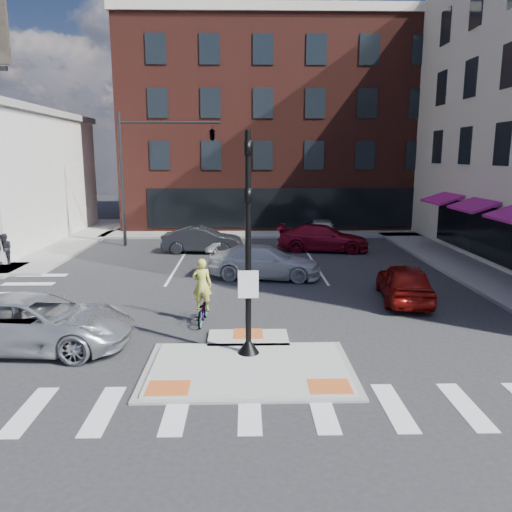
{
  "coord_description": "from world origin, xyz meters",
  "views": [
    {
      "loc": [
        -0.09,
        -12.59,
        5.46
      ],
      "look_at": [
        0.3,
        4.61,
        2.0
      ],
      "focal_mm": 35.0,
      "sensor_mm": 36.0,
      "label": 1
    }
  ],
  "objects_px": {
    "silver_suv": "(35,322)",
    "bg_car_dark": "(202,240)",
    "bg_car_silver": "(322,229)",
    "cyclist": "(202,302)",
    "white_pickup": "(264,262)",
    "bg_car_red": "(323,238)",
    "red_sedan": "(404,282)",
    "pedestrian_a": "(5,249)"
  },
  "relations": [
    {
      "from": "pedestrian_a",
      "to": "red_sedan",
      "type": "bearing_deg",
      "value": 9.06
    },
    {
      "from": "pedestrian_a",
      "to": "bg_car_dark",
      "type": "bearing_deg",
      "value": 49.44
    },
    {
      "from": "bg_car_silver",
      "to": "bg_car_red",
      "type": "distance_m",
      "value": 4.04
    },
    {
      "from": "red_sedan",
      "to": "cyclist",
      "type": "relative_size",
      "value": 1.96
    },
    {
      "from": "bg_car_red",
      "to": "cyclist",
      "type": "distance_m",
      "value": 14.04
    },
    {
      "from": "bg_car_silver",
      "to": "pedestrian_a",
      "type": "relative_size",
      "value": 2.75
    },
    {
      "from": "red_sedan",
      "to": "bg_car_red",
      "type": "relative_size",
      "value": 0.82
    },
    {
      "from": "bg_car_dark",
      "to": "bg_car_silver",
      "type": "height_order",
      "value": "bg_car_dark"
    },
    {
      "from": "bg_car_silver",
      "to": "bg_car_red",
      "type": "bearing_deg",
      "value": 86.86
    },
    {
      "from": "cyclist",
      "to": "bg_car_silver",
      "type": "bearing_deg",
      "value": -107.04
    },
    {
      "from": "silver_suv",
      "to": "bg_car_dark",
      "type": "distance_m",
      "value": 14.91
    },
    {
      "from": "bg_car_silver",
      "to": "white_pickup",
      "type": "bearing_deg",
      "value": 72.61
    },
    {
      "from": "bg_car_dark",
      "to": "bg_car_red",
      "type": "xyz_separation_m",
      "value": [
        6.99,
        0.35,
        0.02
      ]
    },
    {
      "from": "bg_car_silver",
      "to": "bg_car_dark",
      "type": "bearing_deg",
      "value": 34.5
    },
    {
      "from": "bg_car_dark",
      "to": "bg_car_red",
      "type": "distance_m",
      "value": 7.0
    },
    {
      "from": "white_pickup",
      "to": "bg_car_red",
      "type": "bearing_deg",
      "value": -20.53
    },
    {
      "from": "red_sedan",
      "to": "cyclist",
      "type": "distance_m",
      "value": 7.87
    },
    {
      "from": "bg_car_dark",
      "to": "pedestrian_a",
      "type": "height_order",
      "value": "pedestrian_a"
    },
    {
      "from": "cyclist",
      "to": "pedestrian_a",
      "type": "height_order",
      "value": "cyclist"
    },
    {
      "from": "red_sedan",
      "to": "bg_car_dark",
      "type": "bearing_deg",
      "value": -41.46
    },
    {
      "from": "silver_suv",
      "to": "cyclist",
      "type": "height_order",
      "value": "cyclist"
    },
    {
      "from": "bg_car_dark",
      "to": "cyclist",
      "type": "bearing_deg",
      "value": -170.3
    },
    {
      "from": "silver_suv",
      "to": "bg_car_dark",
      "type": "relative_size",
      "value": 1.24
    },
    {
      "from": "red_sedan",
      "to": "bg_car_red",
      "type": "height_order",
      "value": "bg_car_red"
    },
    {
      "from": "red_sedan",
      "to": "white_pickup",
      "type": "distance_m",
      "value": 6.45
    },
    {
      "from": "white_pickup",
      "to": "bg_car_red",
      "type": "xyz_separation_m",
      "value": [
        3.67,
        6.48,
        0.02
      ]
    },
    {
      "from": "white_pickup",
      "to": "cyclist",
      "type": "xyz_separation_m",
      "value": [
        -2.3,
        -6.23,
        -0.0
      ]
    },
    {
      "from": "bg_car_silver",
      "to": "pedestrian_a",
      "type": "bearing_deg",
      "value": 29.66
    },
    {
      "from": "bg_car_silver",
      "to": "cyclist",
      "type": "distance_m",
      "value": 17.93
    },
    {
      "from": "red_sedan",
      "to": "white_pickup",
      "type": "xyz_separation_m",
      "value": [
        -5.2,
        3.82,
        0.01
      ]
    },
    {
      "from": "bg_car_dark",
      "to": "silver_suv",
      "type": "bearing_deg",
      "value": 171.03
    },
    {
      "from": "silver_suv",
      "to": "bg_car_silver",
      "type": "xyz_separation_m",
      "value": [
        11.11,
        18.82,
        -0.05
      ]
    },
    {
      "from": "bg_car_silver",
      "to": "bg_car_red",
      "type": "xyz_separation_m",
      "value": [
        -0.53,
        -4.0,
        0.04
      ]
    },
    {
      "from": "white_pickup",
      "to": "bg_car_dark",
      "type": "height_order",
      "value": "bg_car_dark"
    },
    {
      "from": "bg_car_silver",
      "to": "bg_car_red",
      "type": "height_order",
      "value": "bg_car_red"
    },
    {
      "from": "white_pickup",
      "to": "bg_car_dark",
      "type": "distance_m",
      "value": 6.97
    },
    {
      "from": "red_sedan",
      "to": "pedestrian_a",
      "type": "bearing_deg",
      "value": -11.34
    },
    {
      "from": "white_pickup",
      "to": "bg_car_dark",
      "type": "bearing_deg",
      "value": 37.45
    },
    {
      "from": "bg_car_silver",
      "to": "silver_suv",
      "type": "bearing_deg",
      "value": 63.9
    },
    {
      "from": "bg_car_dark",
      "to": "bg_car_silver",
      "type": "relative_size",
      "value": 1.05
    },
    {
      "from": "silver_suv",
      "to": "pedestrian_a",
      "type": "xyz_separation_m",
      "value": [
        -5.89,
        10.82,
        0.15
      ]
    },
    {
      "from": "white_pickup",
      "to": "cyclist",
      "type": "relative_size",
      "value": 2.32
    }
  ]
}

